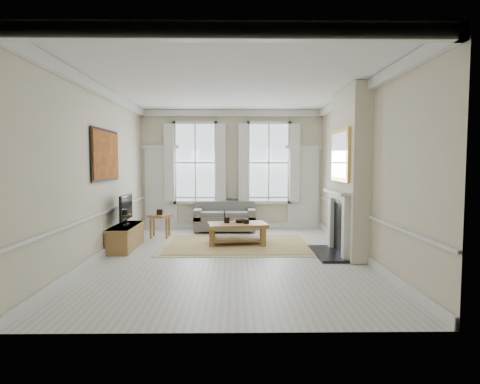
{
  "coord_description": "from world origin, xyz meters",
  "views": [
    {
      "loc": [
        0.07,
        -7.95,
        1.89
      ],
      "look_at": [
        0.19,
        0.93,
        1.25
      ],
      "focal_mm": 30.0,
      "sensor_mm": 36.0,
      "label": 1
    }
  ],
  "objects_px": {
    "coffee_table": "(238,227)",
    "tv_stand": "(126,237)",
    "sofa": "(225,219)",
    "side_table": "(160,219)"
  },
  "relations": [
    {
      "from": "sofa",
      "to": "side_table",
      "type": "relative_size",
      "value": 2.67
    },
    {
      "from": "sofa",
      "to": "coffee_table",
      "type": "height_order",
      "value": "sofa"
    },
    {
      "from": "sofa",
      "to": "tv_stand",
      "type": "height_order",
      "value": "sofa"
    },
    {
      "from": "sofa",
      "to": "tv_stand",
      "type": "xyz_separation_m",
      "value": [
        -2.14,
        -2.27,
        -0.09
      ]
    },
    {
      "from": "coffee_table",
      "to": "tv_stand",
      "type": "relative_size",
      "value": 0.98
    },
    {
      "from": "sofa",
      "to": "tv_stand",
      "type": "distance_m",
      "value": 3.12
    },
    {
      "from": "tv_stand",
      "to": "sofa",
      "type": "bearing_deg",
      "value": 46.67
    },
    {
      "from": "coffee_table",
      "to": "tv_stand",
      "type": "height_order",
      "value": "tv_stand"
    },
    {
      "from": "coffee_table",
      "to": "tv_stand",
      "type": "bearing_deg",
      "value": -178.61
    },
    {
      "from": "tv_stand",
      "to": "side_table",
      "type": "bearing_deg",
      "value": 69.57
    }
  ]
}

